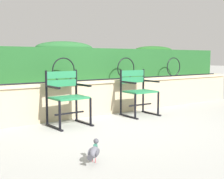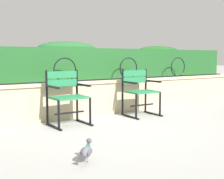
{
  "view_description": "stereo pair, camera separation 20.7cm",
  "coord_description": "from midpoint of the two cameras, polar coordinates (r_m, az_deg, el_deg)",
  "views": [
    {
      "loc": [
        -2.69,
        -3.67,
        1.06
      ],
      "look_at": [
        0.0,
        0.14,
        0.55
      ],
      "focal_mm": 47.34,
      "sensor_mm": 36.0,
      "label": 1
    },
    {
      "loc": [
        -2.52,
        -3.79,
        1.06
      ],
      "look_at": [
        0.0,
        0.14,
        0.55
      ],
      "focal_mm": 47.34,
      "sensor_mm": 36.0,
      "label": 2
    }
  ],
  "objects": [
    {
      "name": "stone_wall",
      "position": [
        5.43,
        -3.66,
        -1.58
      ],
      "size": [
        7.86,
        0.41,
        0.64
      ],
      "color": "tan",
      "rests_on": "ground"
    },
    {
      "name": "park_chair_left",
      "position": [
        4.67,
        -7.45,
        -1.19
      ],
      "size": [
        0.59,
        0.54,
        0.86
      ],
      "color": "#237547",
      "rests_on": "ground"
    },
    {
      "name": "pigeon_far_side",
      "position": [
        3.06,
        -3.04,
        -11.87
      ],
      "size": [
        0.24,
        0.23,
        0.22
      ],
      "color": "#5B5B66",
      "rests_on": "ground"
    },
    {
      "name": "hedge_row",
      "position": [
        5.72,
        -6.04,
        5.33
      ],
      "size": [
        7.7,
        0.46,
        0.72
      ],
      "color": "#1E5123",
      "rests_on": "stone_wall"
    },
    {
      "name": "ground_plane",
      "position": [
        4.67,
        2.21,
        -6.88
      ],
      "size": [
        60.0,
        60.0,
        0.0
      ],
      "primitive_type": "plane",
      "color": "#9E9E99"
    },
    {
      "name": "iron_arch_fence",
      "position": [
        5.14,
        -7.0,
        3.4
      ],
      "size": [
        7.31,
        0.02,
        0.42
      ],
      "color": "black",
      "rests_on": "stone_wall"
    },
    {
      "name": "park_chair_right",
      "position": [
        5.42,
        6.44,
        -0.2
      ],
      "size": [
        0.58,
        0.54,
        0.84
      ],
      "color": "#237547",
      "rests_on": "ground"
    }
  ]
}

